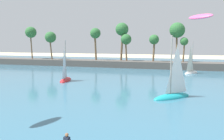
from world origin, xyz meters
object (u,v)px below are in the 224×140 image
object	(u,v)px
sailboat_mid_bay	(65,77)
sailboat_far_left	(173,92)
kite_aloft_high_over_bay	(200,17)
sailboat_toward_headland	(191,70)

from	to	relation	value
sailboat_mid_bay	sailboat_far_left	world-z (taller)	sailboat_far_left
sailboat_mid_bay	sailboat_far_left	xyz separation A→B (m)	(18.76, -7.88, 0.05)
sailboat_mid_bay	sailboat_far_left	bearing A→B (deg)	-22.80
sailboat_mid_bay	kite_aloft_high_over_bay	world-z (taller)	kite_aloft_high_over_bay
kite_aloft_high_over_bay	sailboat_toward_headland	bearing A→B (deg)	-47.86
sailboat_mid_bay	sailboat_toward_headland	bearing A→B (deg)	38.22
kite_aloft_high_over_bay	sailboat_far_left	bearing A→B (deg)	106.58
sailboat_mid_bay	sailboat_toward_headland	size ratio (longest dim) A/B	1.02
sailboat_toward_headland	sailboat_far_left	bearing A→B (deg)	-96.52
sailboat_mid_bay	kite_aloft_high_over_bay	size ratio (longest dim) A/B	1.88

